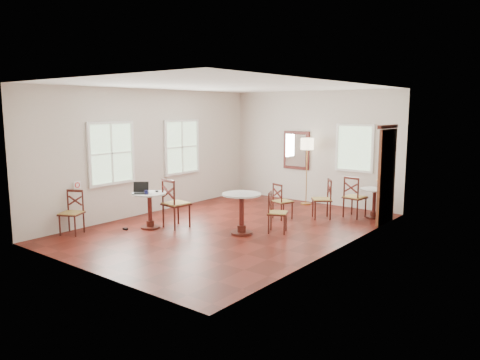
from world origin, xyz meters
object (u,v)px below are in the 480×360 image
(cafe_table_mid, at_px, (242,209))
(navy_mug, at_px, (146,192))
(chair_near_b, at_px, (72,213))
(floor_lamp, at_px, (307,148))
(water_glass, at_px, (145,190))
(mouse, at_px, (157,191))
(power_adapter, at_px, (125,229))
(cafe_table_near, at_px, (150,206))
(chair_near_a, at_px, (175,203))
(chair_mid_a, at_px, (282,201))
(cafe_table_back, at_px, (374,200))
(chair_mid_b, at_px, (276,212))
(chair_back_a, at_px, (354,197))
(laptop, at_px, (141,190))
(chair_back_b, at_px, (323,199))

(cafe_table_mid, xyz_separation_m, navy_mug, (-1.74, -1.00, 0.29))
(chair_near_b, relative_size, floor_lamp, 0.50)
(floor_lamp, height_order, water_glass, floor_lamp)
(mouse, distance_m, power_adapter, 1.03)
(cafe_table_near, height_order, water_glass, water_glass)
(chair_near_a, bearing_deg, power_adapter, 55.49)
(chair_mid_a, bearing_deg, water_glass, 71.04)
(floor_lamp, bearing_deg, cafe_table_back, -10.66)
(cafe_table_back, height_order, chair_near_a, chair_near_a)
(cafe_table_mid, height_order, chair_mid_b, chair_mid_b)
(cafe_table_back, relative_size, chair_mid_a, 0.82)
(chair_back_a, height_order, water_glass, chair_back_a)
(laptop, xyz_separation_m, power_adapter, (-0.18, -0.30, -0.80))
(chair_mid_b, distance_m, chair_back_a, 2.36)
(chair_back_b, relative_size, water_glass, 9.11)
(chair_near_b, relative_size, laptop, 2.14)
(chair_near_b, relative_size, navy_mug, 7.88)
(chair_near_a, relative_size, chair_mid_a, 1.27)
(chair_near_b, bearing_deg, cafe_table_near, 28.27)
(mouse, bearing_deg, chair_back_b, 44.23)
(cafe_table_near, height_order, laptop, laptop)
(chair_mid_b, height_order, laptop, laptop)
(mouse, xyz_separation_m, power_adapter, (-0.35, -0.60, -0.77))
(cafe_table_back, xyz_separation_m, chair_mid_b, (-1.07, -2.50, -0.01))
(chair_near_b, distance_m, laptop, 1.44)
(chair_near_b, height_order, laptop, laptop)
(chair_back_b, distance_m, floor_lamp, 1.94)
(cafe_table_back, distance_m, power_adapter, 5.69)
(chair_mid_a, xyz_separation_m, chair_mid_b, (0.57, -1.08, 0.01))
(chair_mid_a, distance_m, chair_back_a, 1.73)
(water_glass, bearing_deg, chair_back_b, 49.79)
(chair_mid_a, xyz_separation_m, water_glass, (-1.89, -2.46, 0.40))
(navy_mug, bearing_deg, floor_lamp, 74.01)
(floor_lamp, bearing_deg, chair_near_b, -112.03)
(chair_back_b, distance_m, laptop, 4.15)
(cafe_table_near, xyz_separation_m, water_glass, (-0.13, -0.01, 0.34))
(chair_near_b, height_order, chair_mid_b, chair_near_b)
(cafe_table_mid, height_order, chair_near_a, chair_near_a)
(cafe_table_near, bearing_deg, navy_mug, -60.04)
(chair_near_a, distance_m, chair_mid_a, 2.49)
(cafe_table_near, relative_size, water_glass, 7.57)
(cafe_table_mid, relative_size, floor_lamp, 0.47)
(chair_near_a, bearing_deg, chair_mid_b, -145.85)
(cafe_table_near, relative_size, cafe_table_back, 1.11)
(cafe_table_mid, distance_m, water_glass, 2.16)
(chair_near_b, distance_m, chair_mid_a, 4.58)
(cafe_table_back, bearing_deg, chair_back_b, -138.91)
(chair_mid_b, distance_m, power_adapter, 3.21)
(chair_near_b, height_order, chair_back_a, chair_back_a)
(cafe_table_mid, bearing_deg, chair_mid_b, 46.77)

